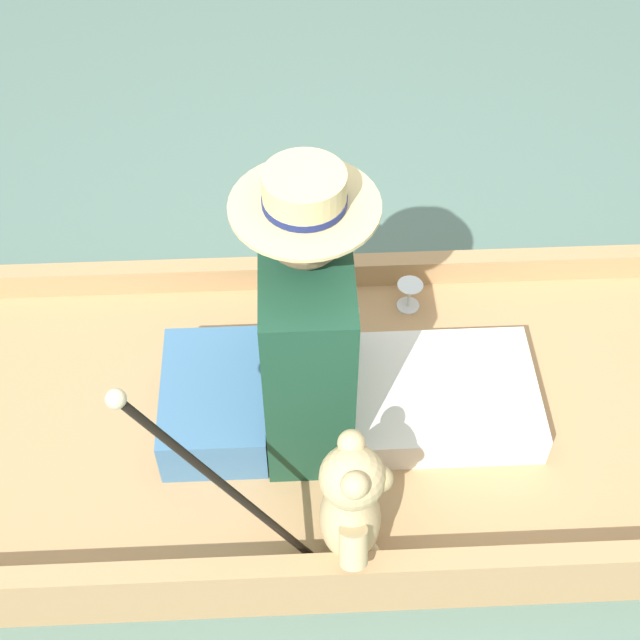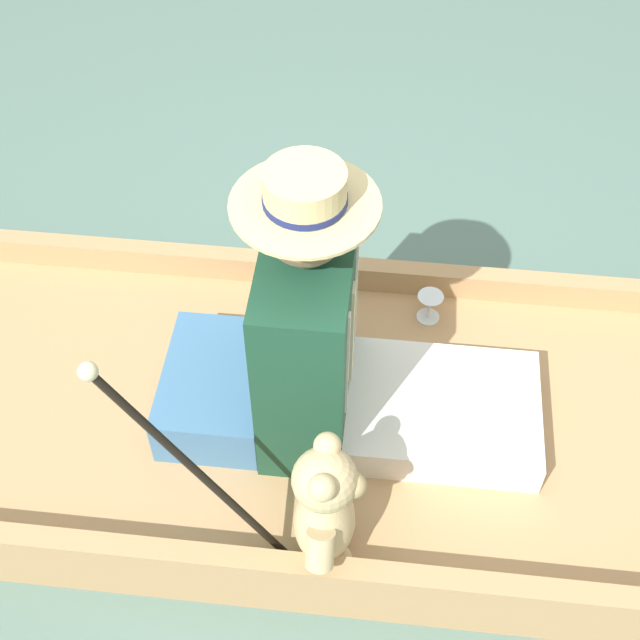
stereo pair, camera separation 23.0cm
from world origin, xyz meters
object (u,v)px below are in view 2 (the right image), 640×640
object	(u,v)px
teddy_bear	(326,508)
walking_cane	(179,455)
wine_glass	(430,302)
seated_person	(341,347)

from	to	relation	value
teddy_bear	walking_cane	distance (m)	0.41
wine_glass	walking_cane	distance (m)	1.10
seated_person	teddy_bear	world-z (taller)	seated_person
teddy_bear	wine_glass	distance (m)	0.87
teddy_bear	wine_glass	world-z (taller)	teddy_bear
teddy_bear	seated_person	bearing A→B (deg)	-179.35
wine_glass	walking_cane	world-z (taller)	walking_cane
seated_person	walking_cane	bearing A→B (deg)	-26.58
walking_cane	teddy_bear	bearing A→B (deg)	95.19
seated_person	teddy_bear	xyz separation A→B (m)	(0.42, 0.00, -0.11)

